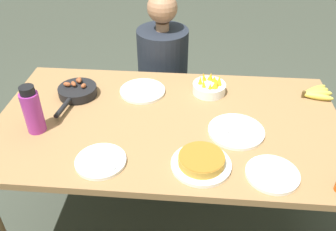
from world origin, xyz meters
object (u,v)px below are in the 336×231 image
Objects in this scene: water_bottle at (32,110)px; skillet at (77,91)px; empty_plate_far_right at (272,174)px; banana_bunch at (316,93)px; empty_plate_near_front at (101,161)px; empty_plate_far_left at (236,131)px; empty_plate_mid_edge at (143,91)px; fruit_bowl_mango at (209,87)px; person_figure at (163,88)px; frittata_plate_center at (201,162)px.

skillet is at bearing 71.11° from water_bottle.
banana_bunch is at bearing 62.71° from empty_plate_far_right.
empty_plate_near_front and empty_plate_far_left have the same top height.
skillet is 1.43× the size of empty_plate_mid_edge.
empty_plate_far_right is (-0.32, -0.63, -0.01)m from banana_bunch.
empty_plate_far_left and empty_plate_mid_edge have the same top height.
banana_bunch reaches higher than empty_plate_mid_edge.
empty_plate_near_front is at bearing -156.62° from empty_plate_far_left.
person_figure is at bearing 123.90° from fruit_bowl_mango.
empty_plate_far_left is 1.21× the size of empty_plate_far_right.
empty_plate_far_left is at bearing -141.67° from banana_bunch.
water_bottle reaches higher than fruit_bowl_mango.
frittata_plate_center is 0.80m from water_bottle.
banana_bunch is 1.29m from skillet.
fruit_bowl_mango is at bearing 112.26° from empty_plate_far_right.
empty_plate_far_right is 1.21× the size of fruit_bowl_mango.
person_figure reaches higher than fruit_bowl_mango.
frittata_plate_center is 1.17× the size of empty_plate_near_front.
empty_plate_far_left is at bearing 80.93° from skillet.
skillet is 1.64× the size of empty_plate_near_front.
banana_bunch is at bearing 16.63° from water_bottle.
fruit_bowl_mango is at bearing 105.14° from skillet.
empty_plate_near_front is at bearing -127.78° from fruit_bowl_mango.
empty_plate_far_right is 0.91× the size of water_bottle.
frittata_plate_center is 0.58m from fruit_bowl_mango.
water_bottle is (-1.07, 0.21, 0.11)m from empty_plate_far_right.
empty_plate_far_right is (0.29, -0.03, -0.02)m from frittata_plate_center.
empty_plate_far_left is 1.06× the size of empty_plate_mid_edge.
empty_plate_far_left is (-0.45, -0.36, -0.01)m from banana_bunch.
skillet is 0.34m from water_bottle.
fruit_bowl_mango reaches higher than empty_plate_far_left.
empty_plate_mid_edge is (-0.49, 0.31, 0.00)m from empty_plate_far_left.
water_bottle is (-0.94, -0.06, 0.11)m from empty_plate_far_left.
frittata_plate_center reaches higher than empty_plate_mid_edge.
empty_plate_near_front is 1.09m from person_figure.
frittata_plate_center is at bearing -59.30° from empty_plate_mid_edge.
skillet is 0.56m from empty_plate_near_front.
skillet is at bearing -172.33° from fruit_bowl_mango.
banana_bunch reaches higher than empty_plate_far_right.
empty_plate_far_right is 1.23m from person_figure.
frittata_plate_center reaches higher than empty_plate_far_right.
fruit_bowl_mango is (-0.57, -0.01, 0.02)m from banana_bunch.
empty_plate_near_front is at bearing 33.80° from skillet.
person_figure is (-0.55, 1.06, -0.28)m from empty_plate_far_right.
banana_bunch reaches higher than empty_plate_far_left.
skillet is (-1.29, -0.11, 0.01)m from banana_bunch.
frittata_plate_center is at bearing 173.62° from empty_plate_far_right.
empty_plate_far_left is 1.10× the size of water_bottle.
skillet is 1.09m from empty_plate_far_right.
empty_plate_far_right is (0.71, -0.02, 0.00)m from empty_plate_near_front.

